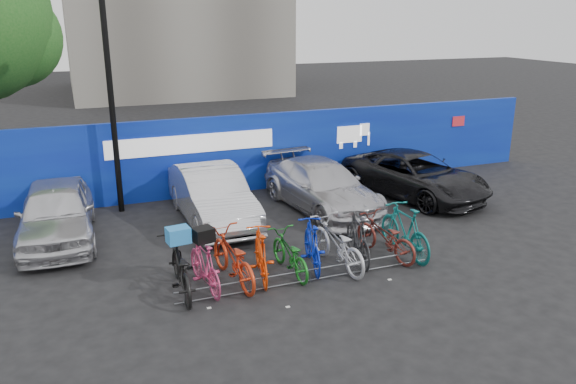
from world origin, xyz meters
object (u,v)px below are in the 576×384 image
lamppost (111,94)px  car_3 (415,175)px  bike_3 (261,254)px  bike_4 (289,254)px  bike_5 (312,245)px  bike_8 (385,237)px  bike_rack (310,275)px  car_2 (322,186)px  bike_0 (180,268)px  bike_1 (205,265)px  car_1 (212,196)px  bike_2 (232,258)px  bike_6 (337,244)px  bike_9 (405,230)px  car_0 (56,212)px  bike_7 (358,238)px

lamppost → car_3: lamppost is taller
bike_3 → bike_4: size_ratio=1.04×
bike_5 → bike_8: 1.76m
bike_rack → car_2: size_ratio=1.21×
bike_0 → bike_1: bike_0 is taller
car_2 → bike_1: 5.55m
car_1 → bike_8: 4.80m
car_1 → bike_4: (0.75, -3.69, -0.27)m
bike_2 → bike_8: size_ratio=1.11×
lamppost → bike_5: (3.53, -5.35, -2.74)m
bike_1 → bike_8: bike_1 is taller
bike_4 → bike_8: bike_8 is taller
bike_1 → bike_8: (4.17, 0.07, -0.03)m
bike_0 → lamppost: bearing=-81.5°
car_3 → bike_0: 8.64m
bike_6 → bike_9: size_ratio=1.02×
car_2 → bike_1: size_ratio=2.70×
car_3 → bike_5: bearing=-159.7°
car_0 → bike_0: 4.42m
bike_6 → bike_7: bike_7 is taller
car_1 → bike_0: bearing=-113.9°
bike_8 → bike_9: size_ratio=0.93×
bike_3 → bike_7: (2.31, 0.07, 0.01)m
bike_4 → bike_6: (1.08, -0.08, 0.08)m
bike_9 → car_3: bearing=-126.6°
car_3 → bike_7: 5.24m
bike_rack → bike_0: bike_0 is taller
bike_7 → car_0: bearing=-18.4°
car_2 → bike_0: (-4.70, -3.59, -0.14)m
car_3 → bike_3: car_3 is taller
car_0 → bike_7: size_ratio=2.34×
car_1 → car_2: bearing=-3.4°
car_3 → bike_4: car_3 is taller
bike_1 → bike_4: (1.84, 0.05, -0.06)m
car_0 → bike_3: 5.46m
car_2 → bike_8: bearing=-97.5°
bike_7 → bike_0: bearing=13.6°
car_1 → bike_7: car_1 is taller
bike_9 → bike_2: bearing=-1.7°
bike_3 → car_1: bearing=-77.1°
car_0 → car_2: car_0 is taller
bike_0 → bike_5: bike_0 is taller
lamppost → bike_rack: 7.48m
bike_7 → bike_1: bearing=14.1°
car_0 → car_2: (6.96, -0.20, -0.05)m
bike_2 → bike_9: (4.04, -0.09, 0.06)m
car_3 → bike_6: size_ratio=2.33×
lamppost → bike_2: bearing=-72.3°
bike_rack → bike_4: bearing=113.5°
bike_8 → bike_9: bearing=158.3°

